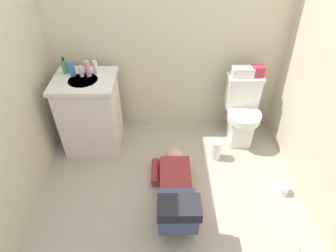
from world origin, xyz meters
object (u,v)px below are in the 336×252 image
(vanity_cabinet, at_px, (91,113))
(toiletry_bag, at_px, (258,71))
(paper_towel_roll, at_px, (216,150))
(bottle_pink, at_px, (88,69))
(toilet_paper_roll, at_px, (282,189))
(toilet, at_px, (242,112))
(soap_dispenser, at_px, (65,67))
(bottle_clear, at_px, (95,67))
(person_plumber, at_px, (176,192))
(faucet, at_px, (85,67))
(tissue_box, at_px, (243,72))
(bottle_blue, at_px, (72,69))
(bottle_white, at_px, (81,71))

(vanity_cabinet, relative_size, toiletry_bag, 6.61)
(toiletry_bag, xyz_separation_m, paper_towel_roll, (-0.40, -0.41, -0.69))
(bottle_pink, xyz_separation_m, paper_towel_roll, (1.26, -0.31, -0.78))
(toiletry_bag, distance_m, toilet_paper_roll, 1.17)
(toilet, xyz_separation_m, toiletry_bag, (0.10, 0.09, 0.44))
(soap_dispenser, relative_size, bottle_pink, 1.07)
(toilet, xyz_separation_m, bottle_clear, (-1.50, 0.05, 0.52))
(vanity_cabinet, relative_size, person_plumber, 0.77)
(vanity_cabinet, distance_m, faucet, 0.47)
(bottle_pink, distance_m, toilet_paper_roll, 2.15)
(tissue_box, height_order, bottle_blue, bottle_blue)
(toiletry_bag, distance_m, soap_dispenser, 1.90)
(vanity_cabinet, bearing_deg, faucet, 90.00)
(toilet, bearing_deg, bottle_white, -179.69)
(bottle_white, xyz_separation_m, bottle_pink, (0.07, 0.00, 0.03))
(vanity_cabinet, height_order, bottle_clear, bottle_clear)
(soap_dispenser, distance_m, bottle_pink, 0.25)
(tissue_box, height_order, soap_dispenser, soap_dispenser)
(vanity_cabinet, xyz_separation_m, paper_towel_roll, (1.30, -0.26, -0.31))
(tissue_box, relative_size, bottle_pink, 1.42)
(toilet, relative_size, vanity_cabinet, 0.91)
(vanity_cabinet, distance_m, paper_towel_roll, 1.36)
(bottle_white, bearing_deg, soap_dispenser, 158.31)
(toiletry_bag, bearing_deg, toilet_paper_roll, -80.05)
(faucet, bearing_deg, bottle_pink, -60.85)
(person_plumber, height_order, toilet_paper_roll, person_plumber)
(person_plumber, xyz_separation_m, toilet_paper_roll, (1.00, 0.11, -0.13))
(toilet, xyz_separation_m, faucet, (-1.60, 0.08, 0.50))
(toiletry_bag, relative_size, paper_towel_roll, 0.54)
(bottle_white, bearing_deg, paper_towel_roll, -13.19)
(toilet_paper_roll, bearing_deg, bottle_white, 157.50)
(toiletry_bag, relative_size, bottle_white, 1.20)
(faucet, xyz_separation_m, soap_dispenser, (-0.19, -0.02, 0.02))
(bottle_clear, bearing_deg, toilet_paper_roll, -25.42)
(faucet, xyz_separation_m, bottle_clear, (0.10, -0.03, 0.01))
(toiletry_bag, height_order, toilet_paper_roll, toiletry_bag)
(bottle_blue, distance_m, toilet_paper_roll, 2.29)
(faucet, relative_size, soap_dispenser, 0.60)
(bottle_pink, bearing_deg, person_plumber, -47.86)
(faucet, relative_size, person_plumber, 0.09)
(person_plumber, bearing_deg, toilet_paper_roll, 6.48)
(person_plumber, xyz_separation_m, bottle_blue, (-0.97, 0.91, 0.72))
(bottle_pink, height_order, paper_towel_roll, bottle_pink)
(person_plumber, xyz_separation_m, bottle_pink, (-0.81, 0.90, 0.72))
(faucet, height_order, bottle_pink, bottle_pink)
(faucet, bearing_deg, paper_towel_roll, -16.97)
(vanity_cabinet, distance_m, bottle_blue, 0.49)
(bottle_pink, height_order, toilet_paper_roll, bottle_pink)
(tissue_box, height_order, toiletry_bag, toiletry_bag)
(toilet, bearing_deg, bottle_clear, 178.23)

